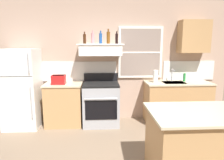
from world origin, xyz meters
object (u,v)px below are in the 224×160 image
object	(u,v)px
bottle_balsamic_dark	(117,38)
kitchen_island	(203,145)
bottle_rose_pink	(93,38)
bottle_blue_liqueur	(101,38)
toaster	(59,79)
bottle_amber_wine	(108,37)
bottle_brown_stout	(85,39)
paper_towel_roll	(155,76)
dish_soap_bottle	(184,77)
refrigerator	(22,88)
stove_range	(101,103)

from	to	relation	value
bottle_balsamic_dark	kitchen_island	world-z (taller)	bottle_balsamic_dark
bottle_rose_pink	bottle_blue_liqueur	world-z (taller)	bottle_rose_pink
toaster	bottle_balsamic_dark	size ratio (longest dim) A/B	1.16
bottle_rose_pink	bottle_amber_wine	distance (m)	0.32
bottle_brown_stout	bottle_rose_pink	world-z (taller)	bottle_rose_pink
bottle_rose_pink	paper_towel_roll	size ratio (longest dim) A/B	1.01
bottle_balsamic_dark	kitchen_island	xyz separation A→B (m)	(0.97, -1.95, -1.40)
dish_soap_bottle	bottle_balsamic_dark	bearing A→B (deg)	-176.76
refrigerator	kitchen_island	size ratio (longest dim) A/B	1.18
bottle_brown_stout	bottle_amber_wine	xyz separation A→B (m)	(0.50, -0.04, 0.02)
bottle_brown_stout	dish_soap_bottle	bearing A→B (deg)	0.99
bottle_amber_wine	paper_towel_roll	bearing A→B (deg)	-1.13
refrigerator	toaster	size ratio (longest dim) A/B	5.54
bottle_rose_pink	dish_soap_bottle	world-z (taller)	bottle_rose_pink
bottle_balsamic_dark	kitchen_island	distance (m)	2.58
bottle_brown_stout	bottle_amber_wine	size ratio (longest dim) A/B	0.81
toaster	bottle_amber_wine	xyz separation A→B (m)	(1.05, 0.09, 0.86)
refrigerator	bottle_amber_wine	xyz separation A→B (m)	(1.81, 0.08, 1.05)
toaster	dish_soap_bottle	bearing A→B (deg)	3.51
dish_soap_bottle	bottle_rose_pink	bearing A→B (deg)	-177.86
stove_range	dish_soap_bottle	size ratio (longest dim) A/B	6.06
bottle_brown_stout	bottle_rose_pink	xyz separation A→B (m)	(0.17, -0.04, 0.01)
bottle_amber_wine	bottle_balsamic_dark	size ratio (longest dim) A/B	1.19
paper_towel_roll	bottle_balsamic_dark	bearing A→B (deg)	179.15
kitchen_island	refrigerator	bearing A→B (deg)	147.58
bottle_amber_wine	bottle_blue_liqueur	bearing A→B (deg)	177.33
stove_range	kitchen_island	size ratio (longest dim) A/B	0.78
refrigerator	bottle_rose_pink	distance (m)	1.82
stove_range	dish_soap_bottle	xyz separation A→B (m)	(1.88, 0.14, 0.54)
toaster	bottle_blue_liqueur	distance (m)	1.23
bottle_rose_pink	paper_towel_roll	world-z (taller)	bottle_rose_pink
stove_range	paper_towel_roll	world-z (taller)	paper_towel_roll
toaster	bottle_blue_liqueur	size ratio (longest dim) A/B	1.11
bottle_brown_stout	bottle_blue_liqueur	distance (m)	0.34
bottle_amber_wine	bottle_balsamic_dark	xyz separation A→B (m)	(0.17, -0.01, -0.02)
stove_range	bottle_balsamic_dark	bearing A→B (deg)	8.43
refrigerator	toaster	world-z (taller)	refrigerator
refrigerator	bottle_blue_liqueur	distance (m)	1.95
bottle_brown_stout	bottle_blue_liqueur	world-z (taller)	bottle_blue_liqueur
refrigerator	stove_range	xyz separation A→B (m)	(1.65, 0.02, -0.36)
dish_soap_bottle	kitchen_island	bearing A→B (deg)	-105.81
paper_towel_roll	kitchen_island	world-z (taller)	paper_towel_roll
kitchen_island	paper_towel_roll	bearing A→B (deg)	93.35
bottle_amber_wine	kitchen_island	bearing A→B (deg)	-59.77
dish_soap_bottle	toaster	bearing A→B (deg)	-176.49
toaster	bottle_brown_stout	xyz separation A→B (m)	(0.55, 0.13, 0.84)
bottle_blue_liqueur	kitchen_island	bearing A→B (deg)	-56.50
refrigerator	bottle_blue_liqueur	world-z (taller)	bottle_blue_liqueur
stove_range	bottle_blue_liqueur	distance (m)	1.39
bottle_rose_pink	bottle_balsamic_dark	distance (m)	0.50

